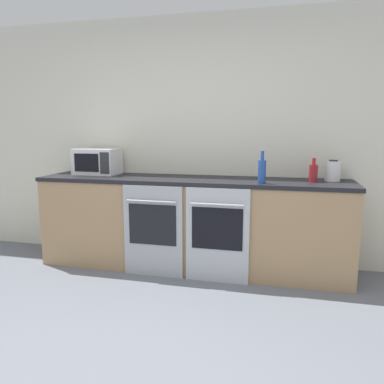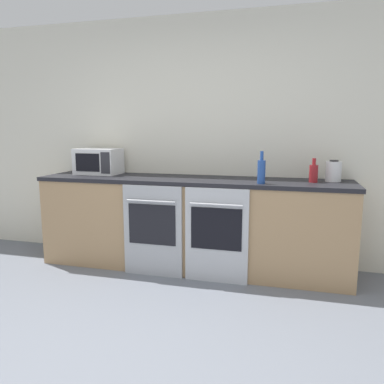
{
  "view_description": "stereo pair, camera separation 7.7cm",
  "coord_description": "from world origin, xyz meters",
  "px_view_note": "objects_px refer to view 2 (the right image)",
  "views": [
    {
      "loc": [
        0.89,
        -1.74,
        1.42
      ],
      "look_at": [
        0.01,
        1.89,
        0.8
      ],
      "focal_mm": 35.0,
      "sensor_mm": 36.0,
      "label": 1
    },
    {
      "loc": [
        0.97,
        -1.72,
        1.42
      ],
      "look_at": [
        0.01,
        1.89,
        0.8
      ],
      "focal_mm": 35.0,
      "sensor_mm": 36.0,
      "label": 2
    }
  ],
  "objects_px": {
    "microwave": "(99,161)",
    "bottle_red": "(314,173)",
    "bottle_blue": "(261,171)",
    "oven_right": "(216,235)",
    "kettle": "(333,171)",
    "oven_left": "(153,231)"
  },
  "relations": [
    {
      "from": "microwave",
      "to": "bottle_red",
      "type": "height_order",
      "value": "microwave"
    },
    {
      "from": "bottle_blue",
      "to": "microwave",
      "type": "bearing_deg",
      "value": 170.48
    },
    {
      "from": "microwave",
      "to": "bottle_blue",
      "type": "relative_size",
      "value": 1.57
    },
    {
      "from": "bottle_red",
      "to": "bottle_blue",
      "type": "bearing_deg",
      "value": -155.31
    },
    {
      "from": "bottle_red",
      "to": "kettle",
      "type": "bearing_deg",
      "value": 30.7
    },
    {
      "from": "oven_left",
      "to": "kettle",
      "type": "distance_m",
      "value": 1.81
    },
    {
      "from": "bottle_red",
      "to": "kettle",
      "type": "height_order",
      "value": "bottle_red"
    },
    {
      "from": "oven_right",
      "to": "kettle",
      "type": "height_order",
      "value": "kettle"
    },
    {
      "from": "kettle",
      "to": "bottle_red",
      "type": "bearing_deg",
      "value": -149.3
    },
    {
      "from": "oven_left",
      "to": "microwave",
      "type": "bearing_deg",
      "value": 151.5
    },
    {
      "from": "oven_right",
      "to": "microwave",
      "type": "distance_m",
      "value": 1.6
    },
    {
      "from": "oven_left",
      "to": "kettle",
      "type": "relative_size",
      "value": 4.43
    },
    {
      "from": "oven_left",
      "to": "oven_right",
      "type": "bearing_deg",
      "value": 0.0
    },
    {
      "from": "microwave",
      "to": "bottle_red",
      "type": "bearing_deg",
      "value": -2.24
    },
    {
      "from": "bottle_blue",
      "to": "oven_right",
      "type": "bearing_deg",
      "value": -162.01
    },
    {
      "from": "microwave",
      "to": "kettle",
      "type": "bearing_deg",
      "value": 0.49
    },
    {
      "from": "oven_left",
      "to": "oven_right",
      "type": "height_order",
      "value": "same"
    },
    {
      "from": "microwave",
      "to": "bottle_blue",
      "type": "bearing_deg",
      "value": -9.52
    },
    {
      "from": "oven_left",
      "to": "bottle_red",
      "type": "xyz_separation_m",
      "value": [
        1.48,
        0.34,
        0.57
      ]
    },
    {
      "from": "oven_right",
      "to": "kettle",
      "type": "xyz_separation_m",
      "value": [
        1.03,
        0.45,
        0.58
      ]
    },
    {
      "from": "oven_right",
      "to": "bottle_red",
      "type": "distance_m",
      "value": 1.07
    },
    {
      "from": "oven_left",
      "to": "microwave",
      "type": "xyz_separation_m",
      "value": [
        -0.78,
        0.43,
        0.62
      ]
    }
  ]
}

